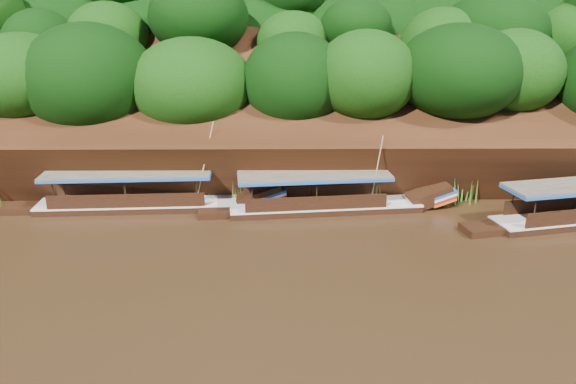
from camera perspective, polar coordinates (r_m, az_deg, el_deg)
ground at (r=25.52m, az=8.15°, el=-8.41°), size 160.00×160.00×0.00m
riverbank at (r=46.29m, az=4.17°, el=6.82°), size 120.00×30.06×19.40m
boat_1 at (r=32.65m, az=5.01°, el=-1.02°), size 13.24×3.31×4.97m
boat_2 at (r=33.71m, az=-13.26°, el=-0.82°), size 14.53×2.83×5.53m
reeds at (r=33.62m, az=1.07°, el=0.20°), size 49.93×2.05×1.89m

